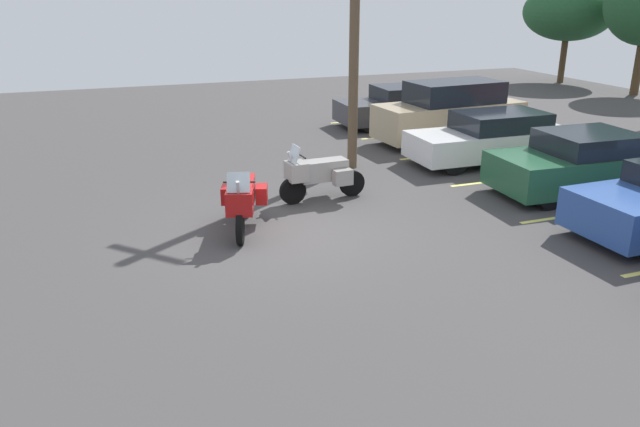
# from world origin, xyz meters

# --- Properties ---
(ground) EXTENTS (44.00, 44.00, 0.10)m
(ground) POSITION_xyz_m (0.00, 0.00, -0.05)
(ground) COLOR #423F3F
(motorcycle_touring) EXTENTS (2.24, 1.19, 1.44)m
(motorcycle_touring) POSITION_xyz_m (-0.39, -0.77, 0.69)
(motorcycle_touring) COLOR black
(motorcycle_touring) RESTS_ON ground
(motorcycle_second) EXTENTS (0.99, 2.16, 1.38)m
(motorcycle_second) POSITION_xyz_m (-1.69, 1.38, 0.65)
(motorcycle_second) COLOR black
(motorcycle_second) RESTS_ON ground
(parking_stripes) EXTENTS (16.96, 4.84, 0.01)m
(parking_stripes) POSITION_xyz_m (-1.56, 7.31, 0.00)
(parking_stripes) COLOR #EAE066
(parking_stripes) RESTS_ON ground
(car_charcoal) EXTENTS (2.06, 4.80, 1.43)m
(car_charcoal) POSITION_xyz_m (-8.73, 7.24, 0.70)
(car_charcoal) COLOR #38383D
(car_charcoal) RESTS_ON ground
(car_tan) EXTENTS (2.10, 4.95, 1.96)m
(car_tan) POSITION_xyz_m (-5.84, 7.40, 0.96)
(car_tan) COLOR tan
(car_tan) RESTS_ON ground
(car_white) EXTENTS (1.84, 4.78, 1.45)m
(car_white) POSITION_xyz_m (-3.20, 7.22, 0.72)
(car_white) COLOR white
(car_white) RESTS_ON ground
(car_green) EXTENTS (2.12, 4.46, 1.50)m
(car_green) POSITION_xyz_m (-0.05, 7.59, 0.72)
(car_green) COLOR #235638
(car_green) RESTS_ON ground
(tree_far_right) EXTENTS (4.59, 4.59, 5.09)m
(tree_far_right) POSITION_xyz_m (-15.67, 20.22, 3.61)
(tree_far_right) COLOR #4C3823
(tree_far_right) RESTS_ON ground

